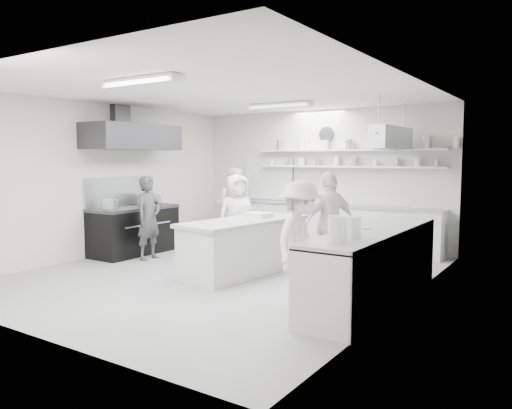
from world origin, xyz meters
The scene contains 27 objects.
floor centered at (0.00, 0.00, -0.01)m, with size 6.00×7.00×0.02m, color #98989A.
ceiling centered at (0.00, 0.00, 3.01)m, with size 6.00×7.00×0.02m, color silver.
wall_back centered at (0.00, 3.50, 1.50)m, with size 6.00×0.04×3.00m, color beige.
wall_front centered at (0.00, -3.50, 1.50)m, with size 6.00×0.04×3.00m, color beige.
wall_left centered at (-3.00, 0.00, 1.50)m, with size 0.04×7.00×3.00m, color beige.
wall_right centered at (3.00, 0.00, 1.50)m, with size 0.04×7.00×3.00m, color beige.
stove centered at (-2.60, 0.40, 0.45)m, with size 0.80×1.80×0.90m, color black.
exhaust_hood centered at (-2.60, 0.40, 2.35)m, with size 0.85×2.00×0.50m, color #313135.
back_counter centered at (0.30, 3.20, 0.46)m, with size 5.00×0.60×0.92m, color silver.
shelf_lower centered at (0.70, 3.37, 1.75)m, with size 4.20×0.26×0.04m, color silver.
shelf_upper centered at (0.70, 3.37, 2.10)m, with size 4.20×0.26×0.04m, color silver.
pass_through_window centered at (-1.30, 3.48, 1.45)m, with size 1.30×0.04×1.00m, color black.
wall_clock centered at (0.20, 3.46, 2.45)m, with size 0.32×0.32×0.05m, color white.
right_counter centered at (2.65, -0.20, 0.47)m, with size 0.74×3.30×0.94m, color silver.
pot_rack centered at (2.00, 2.40, 2.30)m, with size 0.30×1.60×0.40m, color #A6A9B0.
light_fixture_front centered at (0.00, -1.80, 2.94)m, with size 1.30×0.25×0.10m, color silver.
light_fixture_rear centered at (0.00, 1.80, 2.94)m, with size 1.30×0.25×0.10m, color silver.
prep_island centered at (0.22, 0.26, 0.43)m, with size 0.86×2.32×0.85m, color silver.
stove_pot centered at (-2.60, 0.79, 1.05)m, with size 0.46×0.46×0.27m, color #A6A9B0.
cook_stove centered at (-1.93, 0.16, 0.79)m, with size 0.58×0.38×1.59m, color #333335.
cook_back centered at (-1.53, 2.34, 0.86)m, with size 0.84×0.65×1.72m, color silver.
cook_island_left centered at (-0.58, 1.16, 0.81)m, with size 0.80×0.52×1.63m, color silver.
cook_island_right centered at (1.45, 0.98, 0.85)m, with size 1.00×0.42×1.71m, color silver.
cook_right centered at (1.86, -0.79, 0.82)m, with size 1.06×0.61×1.64m, color silver.
bowl_island_a centered at (0.46, 0.51, 0.88)m, with size 0.23×0.23×0.06m, color #A6A9B0.
bowl_island_b centered at (0.45, 0.13, 0.88)m, with size 0.18×0.18×0.06m, color silver.
bowl_right centered at (2.47, -0.14, 0.97)m, with size 0.23×0.23×0.06m, color silver.
Camera 1 is at (4.94, -6.55, 1.94)m, focal length 34.84 mm.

